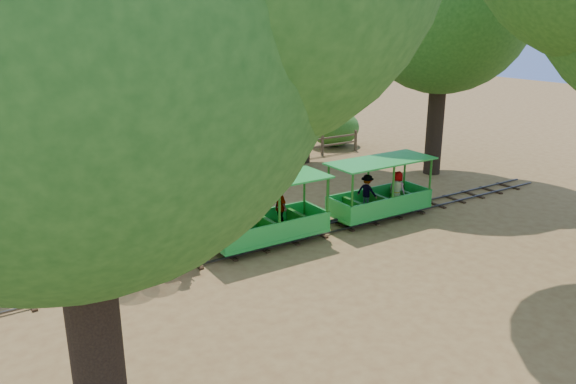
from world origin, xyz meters
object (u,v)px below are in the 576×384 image
locomotive (146,213)px  carriage_rear (380,195)px  carriage_front (265,220)px  fence (182,163)px

locomotive → carriage_rear: locomotive is taller
locomotive → carriage_front: (3.35, -0.08, -0.81)m
locomotive → carriage_front: bearing=-1.3°
locomotive → carriage_rear: size_ratio=0.80×
carriage_front → carriage_rear: 4.29m
carriage_front → fence: 8.06m
carriage_front → carriage_rear: bearing=0.4°
carriage_rear → fence: size_ratio=0.20×
carriage_front → fence: size_ratio=0.20×
locomotive → carriage_front: size_ratio=0.80×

